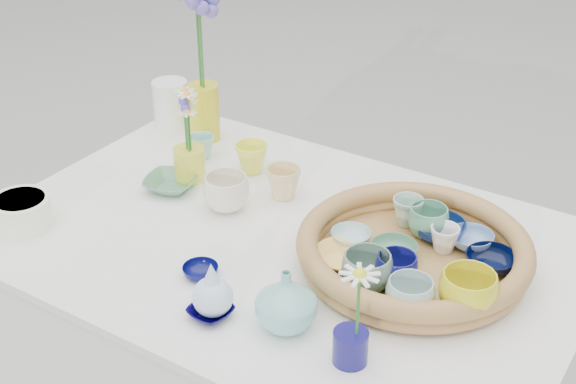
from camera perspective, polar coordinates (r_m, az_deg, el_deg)
The scene contains 32 objects.
wicker_tray at distance 1.63m, azimuth 8.92°, elevation -4.23°, with size 0.47×0.47×0.08m, color olive, non-canonical shape.
tray_ceramic_0 at distance 1.72m, azimuth 10.66°, elevation -2.62°, with size 0.11×0.11×0.04m, color navy.
tray_ceramic_1 at distance 1.64m, azimuth 14.23°, elevation -4.82°, with size 0.10×0.10×0.03m, color black.
tray_ceramic_2 at distance 1.50m, azimuth 12.66°, elevation -7.05°, with size 0.11×0.11×0.08m, color yellow.
tray_ceramic_3 at distance 1.64m, azimuth 7.52°, elevation -4.20°, with size 0.10×0.10×0.03m, color #588F6F.
tray_ceramic_4 at distance 1.53m, azimuth 5.63°, elevation -5.67°, with size 0.10×0.10×0.08m, color slate.
tray_ceramic_5 at distance 1.67m, azimuth 4.49°, elevation -3.23°, with size 0.08×0.08×0.03m, color #A3CFCB.
tray_ceramic_6 at distance 1.74m, azimuth 8.50°, elevation -1.37°, with size 0.07×0.07×0.06m, color #A9C9B6.
tray_ceramic_7 at distance 1.67m, azimuth 11.05°, elevation -3.29°, with size 0.06×0.06×0.06m, color white.
tray_ceramic_8 at distance 1.70m, azimuth 12.89°, elevation -3.34°, with size 0.09×0.09×0.03m, color #7A9FD7.
tray_ceramic_9 at distance 1.55m, azimuth 7.72°, elevation -5.52°, with size 0.08×0.08×0.06m, color navy.
tray_ceramic_10 at distance 1.61m, azimuth 3.46°, elevation -4.67°, with size 0.10×0.10×0.03m, color #FFCB63.
tray_ceramic_11 at distance 1.48m, azimuth 8.66°, elevation -7.40°, with size 0.09×0.09×0.07m, color #9BC1BF.
tray_ceramic_12 at distance 1.71m, azimuth 9.92°, elevation -2.10°, with size 0.09×0.09×0.07m, color #5A9D7A.
loose_ceramic_0 at distance 1.96m, azimuth -2.61°, elevation 2.42°, with size 0.08×0.08×0.07m, color #F5F744.
loose_ceramic_1 at distance 1.85m, azimuth -0.34°, elevation 0.68°, with size 0.08×0.08×0.08m, color #E9CD88.
loose_ceramic_2 at distance 1.92m, azimuth -8.34°, elevation 0.60°, with size 0.12×0.12×0.03m, color #548B66.
loose_ceramic_3 at distance 1.81m, azimuth -4.42°, elevation -0.06°, with size 0.10×0.10×0.08m, color #EBE6C8.
loose_ceramic_4 at distance 1.61m, azimuth -6.24°, elevation -5.63°, with size 0.07×0.07×0.02m, color #060945.
loose_ceramic_5 at distance 2.05m, azimuth -6.13°, elevation 3.23°, with size 0.06×0.06×0.06m, color #96DAC5.
loose_ceramic_6 at distance 1.51m, azimuth -5.52°, elevation -8.50°, with size 0.08×0.08×0.02m, color #07023D.
fluted_bowl at distance 1.84m, azimuth -18.39°, elevation -1.35°, with size 0.13×0.13×0.07m, color white, non-canonical shape.
bud_vase_paleblue at distance 1.48m, azimuth -5.41°, elevation -6.81°, with size 0.08×0.08×0.12m, color silver, non-canonical shape.
bud_vase_seafoam at distance 1.45m, azimuth -0.12°, elevation -7.67°, with size 0.11×0.11×0.12m, color #7CCBC2.
bud_vase_cobalt at distance 1.40m, azimuth 4.46°, elevation -10.92°, with size 0.06×0.06×0.06m, color navy.
single_daisy at distance 1.34m, azimuth 5.01°, elevation -8.00°, with size 0.08×0.08×0.14m, color white, non-canonical shape.
tall_vase_yellow at distance 2.13m, azimuth -5.98°, elevation 5.68°, with size 0.08×0.08×0.15m, color gold.
gerbera at distance 2.05m, azimuth -6.41°, elevation 10.82°, with size 0.11×0.11×0.28m, color orange, non-canonical shape.
hydrangea at distance 2.04m, azimuth -6.20°, elevation 10.37°, with size 0.09×0.09×0.32m, color #4E52AA, non-canonical shape.
white_pitcher at distance 2.22m, azimuth -8.34°, elevation 6.23°, with size 0.13×0.10×0.13m, color white, non-canonical shape.
daisy_cup at distance 1.94m, azimuth -7.01°, elevation 2.00°, with size 0.08×0.08×0.08m, color yellow.
daisy_posy at distance 1.90m, azimuth -7.34°, elevation 5.15°, with size 0.08×0.08×0.15m, color white, non-canonical shape.
Camera 1 is at (0.78, -1.21, 1.71)m, focal length 50.00 mm.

